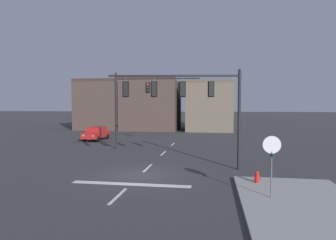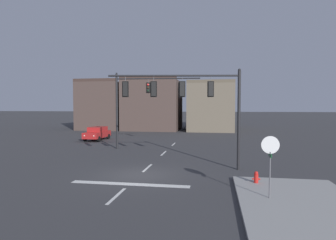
{
  "view_description": "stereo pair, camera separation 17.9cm",
  "coord_description": "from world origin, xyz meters",
  "px_view_note": "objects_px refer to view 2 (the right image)",
  "views": [
    {
      "loc": [
        4.27,
        -16.31,
        4.1
      ],
      "look_at": [
        0.91,
        4.91,
        3.06
      ],
      "focal_mm": 30.46,
      "sensor_mm": 36.0,
      "label": 1
    },
    {
      "loc": [
        4.44,
        -16.28,
        4.1
      ],
      "look_at": [
        0.91,
        4.91,
        3.06
      ],
      "focal_mm": 30.46,
      "sensor_mm": 36.0,
      "label": 2
    }
  ],
  "objects_px": {
    "signal_mast_far_side": "(140,97)",
    "signal_mast_near_side": "(192,97)",
    "stop_sign": "(270,152)",
    "car_lot_nearside": "(97,133)",
    "fire_hydrant": "(256,179)"
  },
  "relations": [
    {
      "from": "stop_sign",
      "to": "fire_hydrant",
      "type": "distance_m",
      "value": 3.03
    },
    {
      "from": "signal_mast_far_side",
      "to": "stop_sign",
      "type": "xyz_separation_m",
      "value": [
        9.43,
        -13.73,
        -2.82
      ]
    },
    {
      "from": "signal_mast_near_side",
      "to": "signal_mast_far_side",
      "type": "height_order",
      "value": "signal_mast_far_side"
    },
    {
      "from": "fire_hydrant",
      "to": "stop_sign",
      "type": "bearing_deg",
      "value": -84.61
    },
    {
      "from": "fire_hydrant",
      "to": "car_lot_nearside",
      "type": "bearing_deg",
      "value": 132.98
    },
    {
      "from": "stop_sign",
      "to": "car_lot_nearside",
      "type": "bearing_deg",
      "value": 129.68
    },
    {
      "from": "signal_mast_near_side",
      "to": "car_lot_nearside",
      "type": "height_order",
      "value": "signal_mast_near_side"
    },
    {
      "from": "stop_sign",
      "to": "car_lot_nearside",
      "type": "distance_m",
      "value": 25.78
    },
    {
      "from": "car_lot_nearside",
      "to": "fire_hydrant",
      "type": "height_order",
      "value": "car_lot_nearside"
    },
    {
      "from": "signal_mast_far_side",
      "to": "fire_hydrant",
      "type": "height_order",
      "value": "signal_mast_far_side"
    },
    {
      "from": "signal_mast_far_side",
      "to": "signal_mast_near_side",
      "type": "bearing_deg",
      "value": -55.12
    },
    {
      "from": "car_lot_nearside",
      "to": "fire_hydrant",
      "type": "relative_size",
      "value": 5.97
    },
    {
      "from": "signal_mast_far_side",
      "to": "car_lot_nearside",
      "type": "bearing_deg",
      "value": 139.05
    },
    {
      "from": "signal_mast_near_side",
      "to": "car_lot_nearside",
      "type": "bearing_deg",
      "value": 131.76
    },
    {
      "from": "car_lot_nearside",
      "to": "signal_mast_far_side",
      "type": "bearing_deg",
      "value": -40.95
    }
  ]
}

